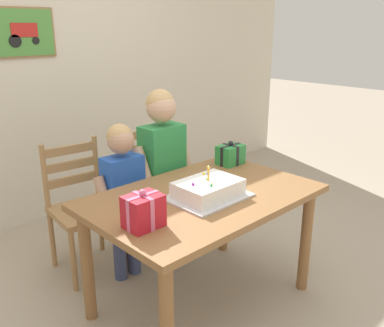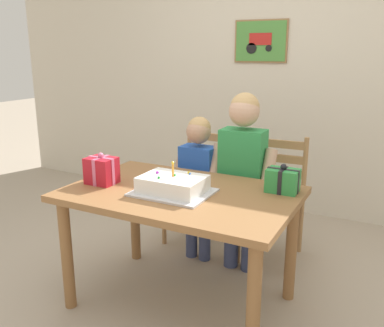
{
  "view_description": "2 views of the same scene",
  "coord_description": "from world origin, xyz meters",
  "px_view_note": "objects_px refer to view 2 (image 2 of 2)",
  "views": [
    {
      "loc": [
        -1.6,
        -1.59,
        1.68
      ],
      "look_at": [
        -0.04,
        0.05,
        0.93
      ],
      "focal_mm": 39.07,
      "sensor_mm": 36.0,
      "label": 1
    },
    {
      "loc": [
        1.12,
        -2.03,
        1.54
      ],
      "look_at": [
        -0.02,
        0.18,
        0.86
      ],
      "focal_mm": 39.03,
      "sensor_mm": 36.0,
      "label": 2
    }
  ],
  "objects_px": {
    "dining_table": "(181,207)",
    "child_younger": "(198,175)",
    "gift_box_red_large": "(102,170)",
    "gift_box_beside_cake": "(283,180)",
    "chair_left": "(199,186)",
    "chair_right": "(273,198)",
    "birthday_cake": "(173,185)",
    "child_older": "(242,166)"
  },
  "relations": [
    {
      "from": "chair_right",
      "to": "gift_box_beside_cake",
      "type": "bearing_deg",
      "value": -70.2
    },
    {
      "from": "child_younger",
      "to": "chair_right",
      "type": "bearing_deg",
      "value": 32.45
    },
    {
      "from": "birthday_cake",
      "to": "gift_box_beside_cake",
      "type": "xyz_separation_m",
      "value": [
        0.55,
        0.32,
        0.02
      ]
    },
    {
      "from": "dining_table",
      "to": "gift_box_red_large",
      "type": "xyz_separation_m",
      "value": [
        -0.5,
        -0.09,
        0.19
      ]
    },
    {
      "from": "dining_table",
      "to": "chair_right",
      "type": "relative_size",
      "value": 1.45
    },
    {
      "from": "gift_box_red_large",
      "to": "gift_box_beside_cake",
      "type": "distance_m",
      "value": 1.1
    },
    {
      "from": "dining_table",
      "to": "gift_box_beside_cake",
      "type": "relative_size",
      "value": 7.17
    },
    {
      "from": "chair_left",
      "to": "chair_right",
      "type": "xyz_separation_m",
      "value": [
        0.62,
        0.0,
        0.0
      ]
    },
    {
      "from": "gift_box_red_large",
      "to": "chair_left",
      "type": "relative_size",
      "value": 0.22
    },
    {
      "from": "gift_box_red_large",
      "to": "child_older",
      "type": "xyz_separation_m",
      "value": [
        0.67,
        0.66,
        -0.05
      ]
    },
    {
      "from": "birthday_cake",
      "to": "child_older",
      "type": "bearing_deg",
      "value": 73.32
    },
    {
      "from": "birthday_cake",
      "to": "chair_right",
      "type": "height_order",
      "value": "birthday_cake"
    },
    {
      "from": "chair_left",
      "to": "chair_right",
      "type": "height_order",
      "value": "same"
    },
    {
      "from": "dining_table",
      "to": "birthday_cake",
      "type": "xyz_separation_m",
      "value": [
        -0.02,
        -0.06,
        0.15
      ]
    },
    {
      "from": "dining_table",
      "to": "gift_box_red_large",
      "type": "bearing_deg",
      "value": -169.4
    },
    {
      "from": "chair_left",
      "to": "chair_right",
      "type": "bearing_deg",
      "value": 0.02
    },
    {
      "from": "gift_box_beside_cake",
      "to": "dining_table",
      "type": "bearing_deg",
      "value": -154.0
    },
    {
      "from": "gift_box_red_large",
      "to": "gift_box_beside_cake",
      "type": "relative_size",
      "value": 1.06
    },
    {
      "from": "child_older",
      "to": "birthday_cake",
      "type": "bearing_deg",
      "value": -106.68
    },
    {
      "from": "gift_box_beside_cake",
      "to": "child_younger",
      "type": "height_order",
      "value": "child_younger"
    },
    {
      "from": "gift_box_beside_cake",
      "to": "chair_left",
      "type": "xyz_separation_m",
      "value": [
        -0.84,
        0.62,
        -0.34
      ]
    },
    {
      "from": "dining_table",
      "to": "chair_left",
      "type": "distance_m",
      "value": 0.94
    },
    {
      "from": "gift_box_beside_cake",
      "to": "child_younger",
      "type": "xyz_separation_m",
      "value": [
        -0.7,
        0.31,
        -0.15
      ]
    },
    {
      "from": "gift_box_beside_cake",
      "to": "chair_left",
      "type": "relative_size",
      "value": 0.2
    },
    {
      "from": "chair_right",
      "to": "child_younger",
      "type": "distance_m",
      "value": 0.6
    },
    {
      "from": "gift_box_red_large",
      "to": "chair_right",
      "type": "xyz_separation_m",
      "value": [
        0.82,
        0.97,
        -0.36
      ]
    },
    {
      "from": "gift_box_beside_cake",
      "to": "child_older",
      "type": "height_order",
      "value": "child_older"
    },
    {
      "from": "dining_table",
      "to": "child_older",
      "type": "relative_size",
      "value": 1.05
    },
    {
      "from": "birthday_cake",
      "to": "chair_left",
      "type": "height_order",
      "value": "birthday_cake"
    },
    {
      "from": "dining_table",
      "to": "child_younger",
      "type": "height_order",
      "value": "child_younger"
    },
    {
      "from": "gift_box_red_large",
      "to": "dining_table",
      "type": "bearing_deg",
      "value": 10.6
    },
    {
      "from": "dining_table",
      "to": "gift_box_beside_cake",
      "type": "xyz_separation_m",
      "value": [
        0.53,
        0.26,
        0.17
      ]
    },
    {
      "from": "birthday_cake",
      "to": "child_older",
      "type": "xyz_separation_m",
      "value": [
        0.19,
        0.63,
        -0.02
      ]
    },
    {
      "from": "birthday_cake",
      "to": "gift_box_beside_cake",
      "type": "height_order",
      "value": "birthday_cake"
    },
    {
      "from": "gift_box_beside_cake",
      "to": "child_younger",
      "type": "bearing_deg",
      "value": 156.14
    },
    {
      "from": "dining_table",
      "to": "gift_box_red_large",
      "type": "height_order",
      "value": "gift_box_red_large"
    },
    {
      "from": "child_younger",
      "to": "birthday_cake",
      "type": "bearing_deg",
      "value": -76.69
    },
    {
      "from": "gift_box_red_large",
      "to": "gift_box_beside_cake",
      "type": "xyz_separation_m",
      "value": [
        1.04,
        0.35,
        -0.01
      ]
    },
    {
      "from": "child_younger",
      "to": "gift_box_red_large",
      "type": "bearing_deg",
      "value": -116.82
    },
    {
      "from": "chair_left",
      "to": "child_younger",
      "type": "relative_size",
      "value": 0.85
    },
    {
      "from": "chair_right",
      "to": "child_older",
      "type": "height_order",
      "value": "child_older"
    },
    {
      "from": "birthday_cake",
      "to": "child_older",
      "type": "distance_m",
      "value": 0.66
    }
  ]
}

